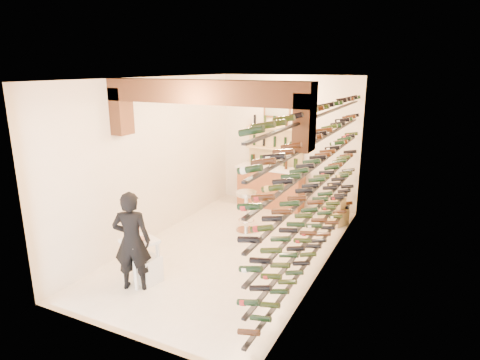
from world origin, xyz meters
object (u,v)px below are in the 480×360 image
(back_counter, at_px, (271,186))
(crate_lower, at_px, (334,216))
(wine_rack, at_px, (314,181))
(tasting_table, at_px, (140,247))
(chrome_barstool, at_px, (246,209))
(person, at_px, (132,241))
(white_stool, at_px, (148,269))

(back_counter, xyz_separation_m, crate_lower, (1.70, -0.45, -0.36))
(wine_rack, relative_size, tasting_table, 6.49)
(chrome_barstool, bearing_deg, person, -101.84)
(tasting_table, bearing_deg, crate_lower, 82.56)
(chrome_barstool, bearing_deg, wine_rack, -28.10)
(crate_lower, bearing_deg, back_counter, 165.23)
(tasting_table, bearing_deg, chrome_barstool, 97.87)
(wine_rack, relative_size, chrome_barstool, 6.46)
(tasting_table, distance_m, crate_lower, 4.53)
(back_counter, xyz_separation_m, white_stool, (-0.37, -4.37, -0.31))
(white_stool, relative_size, crate_lower, 0.77)
(back_counter, distance_m, crate_lower, 1.80)
(white_stool, xyz_separation_m, person, (-0.08, -0.25, 0.58))
(back_counter, relative_size, chrome_barstool, 1.93)
(white_stool, bearing_deg, tasting_table, -169.37)
(back_counter, height_order, white_stool, back_counter)
(chrome_barstool, bearing_deg, crate_lower, 40.22)
(chrome_barstool, distance_m, crate_lower, 2.05)
(tasting_table, relative_size, white_stool, 2.01)
(back_counter, distance_m, chrome_barstool, 1.76)
(person, height_order, chrome_barstool, person)
(back_counter, bearing_deg, person, -95.50)
(chrome_barstool, xyz_separation_m, crate_lower, (1.54, 1.31, -0.34))
(back_counter, xyz_separation_m, tasting_table, (-0.49, -4.39, 0.06))
(tasting_table, xyz_separation_m, white_stool, (0.12, 0.02, -0.38))
(wine_rack, height_order, crate_lower, wine_rack)
(tasting_table, height_order, crate_lower, tasting_table)
(wine_rack, bearing_deg, white_stool, -141.95)
(wine_rack, xyz_separation_m, tasting_table, (-2.32, -1.74, -0.95))
(tasting_table, height_order, chrome_barstool, chrome_barstool)
(white_stool, relative_size, chrome_barstool, 0.49)
(chrome_barstool, height_order, crate_lower, chrome_barstool)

